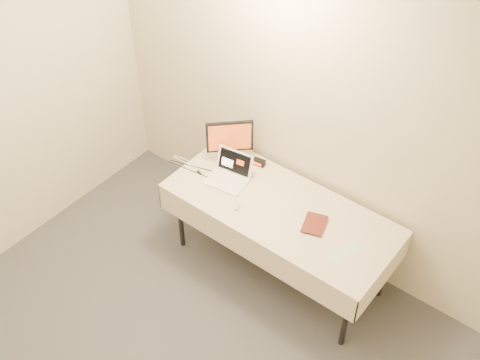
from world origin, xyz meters
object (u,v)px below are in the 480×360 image
Objects in this scene: monitor at (230,138)px; book at (305,212)px; laptop at (230,174)px; table at (280,213)px.

monitor reaches higher than book.
laptop is at bearing 158.80° from book.
book is (0.90, -0.22, -0.12)m from monitor.
monitor reaches higher than table.
book reaches higher than table.
table is 0.53m from laptop.
laptop is (-0.52, 0.02, 0.11)m from table.
monitor reaches higher than laptop.
laptop is 1.62× the size of book.
monitor is at bearing 163.48° from table.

